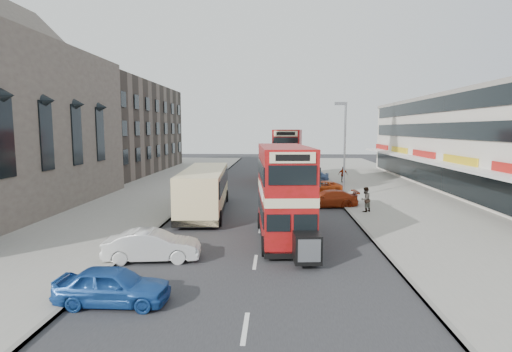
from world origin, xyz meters
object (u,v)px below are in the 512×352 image
(bus_main, at_px, (284,193))
(cyclist, at_px, (303,184))
(car_left_front, at_px, (152,246))
(bus_second, at_px, (288,155))
(street_lamp, at_px, (344,143))
(coach, at_px, (205,189))
(car_right_b, at_px, (321,187))
(car_right_c, at_px, (312,176))
(pedestrian_near, at_px, (365,199))
(car_left_near, at_px, (113,286))
(car_right_a, at_px, (328,199))
(pedestrian_far, at_px, (343,174))

(bus_main, distance_m, cyclist, 16.81)
(bus_main, bearing_deg, car_left_front, 27.59)
(bus_second, height_order, cyclist, bus_second)
(street_lamp, relative_size, bus_second, 0.77)
(bus_main, xyz_separation_m, coach, (-5.49, 6.90, -0.86))
(car_right_b, xyz_separation_m, car_right_c, (-0.07, 8.53, 0.09))
(car_right_c, distance_m, pedestrian_near, 17.87)
(street_lamp, distance_m, car_right_c, 13.15)
(car_left_near, relative_size, pedestrian_near, 2.17)
(street_lamp, bearing_deg, bus_main, -112.92)
(car_left_front, distance_m, pedestrian_near, 15.96)
(bus_main, xyz_separation_m, car_right_b, (3.85, 16.12, -2.02))
(car_right_c, bearing_deg, bus_second, -78.68)
(coach, height_order, car_right_a, coach)
(car_right_a, xyz_separation_m, pedestrian_near, (2.29, -2.31, 0.38))
(bus_second, bearing_deg, cyclist, 104.14)
(bus_main, height_order, car_left_near, bus_main)
(car_left_near, distance_m, car_right_a, 19.95)
(car_right_c, bearing_deg, car_left_front, -18.63)
(car_left_near, bearing_deg, cyclist, -17.95)
(coach, height_order, car_left_near, coach)
(pedestrian_near, height_order, cyclist, cyclist)
(pedestrian_near, bearing_deg, pedestrian_far, -134.02)
(bus_main, relative_size, car_right_c, 2.37)
(pedestrian_near, bearing_deg, car_right_b, -117.80)
(street_lamp, relative_size, car_right_c, 2.16)
(car_right_a, xyz_separation_m, cyclist, (-1.41, 7.35, 0.12))
(car_right_b, bearing_deg, bus_main, -13.87)
(car_right_a, height_order, pedestrian_far, pedestrian_far)
(car_left_front, distance_m, pedestrian_far, 29.37)
(street_lamp, distance_m, bus_main, 13.48)
(bus_main, height_order, coach, bus_main)
(bus_second, relative_size, car_right_c, 2.80)
(car_left_near, distance_m, car_right_b, 26.32)
(bus_second, relative_size, pedestrian_near, 5.94)
(pedestrian_far, bearing_deg, car_right_a, -105.28)
(street_lamp, distance_m, pedestrian_near, 6.56)
(street_lamp, bearing_deg, bus_second, 109.43)
(cyclist, bearing_deg, pedestrian_far, 51.37)
(bus_main, xyz_separation_m, car_left_front, (-6.00, -3.75, -1.87))
(car_right_b, bearing_deg, street_lamp, 18.52)
(pedestrian_far, xyz_separation_m, cyclist, (-4.75, -6.04, -0.25))
(bus_main, height_order, car_right_a, bus_main)
(car_right_b, height_order, pedestrian_far, pedestrian_far)
(car_left_near, bearing_deg, pedestrian_far, -22.48)
(coach, bearing_deg, cyclist, 47.56)
(pedestrian_near, xyz_separation_m, pedestrian_far, (1.06, 15.71, -0.02))
(bus_main, distance_m, bus_second, 24.14)
(car_left_front, distance_m, car_right_c, 30.03)
(street_lamp, height_order, car_right_b, street_lamp)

